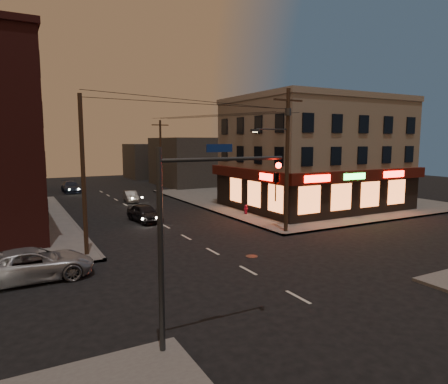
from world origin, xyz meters
TOP-DOWN VIEW (x-y plane):
  - ground at (0.00, 0.00)m, footprint 120.00×120.00m
  - sidewalk_ne at (18.00, 19.00)m, footprint 24.00×28.00m
  - pizza_building at (15.93, 13.43)m, footprint 15.85×12.85m
  - bg_building_ne_a at (14.00, 38.00)m, footprint 10.00×12.00m
  - bg_building_ne_b at (12.00, 52.00)m, footprint 8.00×8.00m
  - utility_pole_main at (6.68, 5.80)m, footprint 4.20×0.44m
  - utility_pole_far at (6.80, 32.00)m, footprint 0.26×0.26m
  - utility_pole_west at (-6.80, 6.50)m, footprint 0.24×0.24m
  - traffic_signal at (-5.57, -5.60)m, footprint 4.49×0.32m
  - suv_cross at (-9.68, 3.69)m, footprint 5.48×2.56m
  - sedan_near at (-0.87, 14.59)m, footprint 2.21×4.41m
  - sedan_mid at (1.06, 25.73)m, footprint 1.62×3.67m
  - sedan_far at (-3.52, 37.19)m, footprint 2.10×5.01m
  - fire_hydrant at (7.80, 12.88)m, footprint 0.36×0.36m

SIDE VIEW (x-z plane):
  - ground at x=0.00m, z-range 0.00..0.00m
  - sidewalk_ne at x=18.00m, z-range 0.00..0.15m
  - sedan_mid at x=1.06m, z-range 0.00..1.17m
  - fire_hydrant at x=7.80m, z-range 0.19..1.01m
  - sedan_near at x=-0.87m, z-range 0.00..1.44m
  - sedan_far at x=-3.52m, z-range 0.00..1.44m
  - suv_cross at x=-9.68m, z-range 0.00..1.52m
  - bg_building_ne_b at x=12.00m, z-range 0.00..6.00m
  - bg_building_ne_a at x=14.00m, z-range 0.00..7.00m
  - traffic_signal at x=-5.57m, z-range 0.92..7.39m
  - utility_pole_far at x=6.80m, z-range 0.15..9.15m
  - utility_pole_west at x=-6.80m, z-range 0.15..9.15m
  - pizza_building at x=15.93m, z-range 0.10..10.60m
  - utility_pole_main at x=6.68m, z-range 0.76..10.76m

